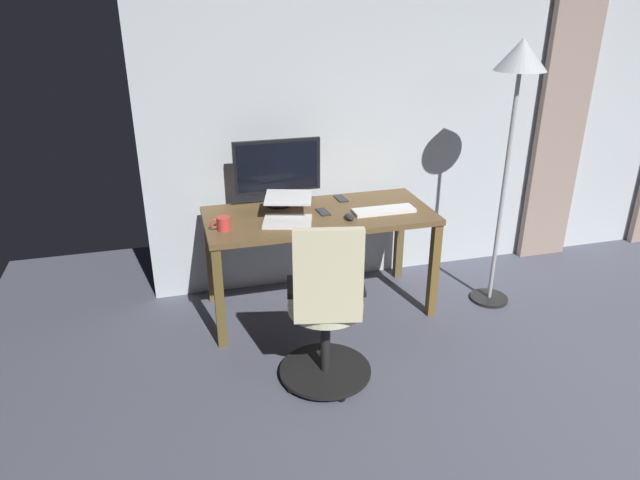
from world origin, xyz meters
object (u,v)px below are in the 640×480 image
(laptop, at_px, (288,213))
(computer_mouse, at_px, (349,217))
(computer_keyboard, at_px, (384,210))
(cell_phone_by_monitor, at_px, (341,199))
(cell_phone_face_up, at_px, (323,212))
(desk, at_px, (319,225))
(mug_coffee, at_px, (223,223))
(floor_lamp, at_px, (518,83))
(computer_monitor, at_px, (277,168))
(office_chair, at_px, (326,315))

(laptop, distance_m, computer_mouse, 0.42)
(computer_keyboard, distance_m, cell_phone_by_monitor, 0.40)
(laptop, xyz_separation_m, cell_phone_by_monitor, (-0.47, -0.32, -0.05))
(cell_phone_face_up, bearing_deg, computer_mouse, 124.51)
(computer_keyboard, height_order, cell_phone_face_up, computer_keyboard)
(desk, xyz_separation_m, computer_keyboard, (-0.44, 0.10, 0.10))
(laptop, height_order, cell_phone_face_up, laptop)
(laptop, bearing_deg, computer_mouse, -175.60)
(mug_coffee, bearing_deg, floor_lamp, 176.78)
(computer_monitor, height_order, mug_coffee, computer_monitor)
(office_chair, height_order, floor_lamp, floor_lamp)
(computer_mouse, relative_size, cell_phone_face_up, 0.69)
(computer_mouse, bearing_deg, cell_phone_face_up, -50.94)
(desk, relative_size, office_chair, 1.50)
(floor_lamp, bearing_deg, cell_phone_face_up, -10.91)
(office_chair, bearing_deg, cell_phone_by_monitor, 81.08)
(computer_monitor, height_order, computer_mouse, computer_monitor)
(computer_keyboard, bearing_deg, desk, -12.63)
(desk, distance_m, mug_coffee, 0.70)
(computer_mouse, height_order, mug_coffee, mug_coffee)
(computer_keyboard, xyz_separation_m, floor_lamp, (-0.84, 0.14, 0.86))
(desk, distance_m, computer_keyboard, 0.46)
(computer_monitor, distance_m, computer_keyboard, 0.81)
(computer_monitor, height_order, laptop, computer_monitor)
(computer_keyboard, xyz_separation_m, mug_coffee, (1.12, 0.03, 0.03))
(office_chair, relative_size, mug_coffee, 7.98)
(computer_monitor, bearing_deg, computer_mouse, 135.14)
(cell_phone_face_up, distance_m, mug_coffee, 0.72)
(desk, xyz_separation_m, cell_phone_face_up, (-0.03, -0.00, 0.09))
(computer_monitor, relative_size, computer_keyboard, 1.42)
(office_chair, xyz_separation_m, laptop, (0.04, -0.80, 0.33))
(cell_phone_by_monitor, bearing_deg, computer_keyboard, 118.35)
(floor_lamp, bearing_deg, computer_keyboard, -9.54)
(laptop, bearing_deg, desk, -145.04)
(desk, relative_size, cell_phone_by_monitor, 11.03)
(desk, height_order, office_chair, office_chair)
(desk, relative_size, cell_phone_face_up, 11.03)
(cell_phone_by_monitor, distance_m, floor_lamp, 1.44)
(computer_mouse, bearing_deg, office_chair, 63.07)
(computer_monitor, relative_size, computer_mouse, 6.19)
(mug_coffee, xyz_separation_m, floor_lamp, (-1.96, 0.11, 0.83))
(computer_keyboard, height_order, mug_coffee, mug_coffee)
(office_chair, xyz_separation_m, computer_keyboard, (-0.64, -0.78, 0.29))
(office_chair, distance_m, computer_keyboard, 1.05)
(desk, height_order, floor_lamp, floor_lamp)
(laptop, bearing_deg, computer_keyboard, -165.05)
(computer_monitor, bearing_deg, cell_phone_by_monitor, 179.87)
(desk, height_order, computer_monitor, computer_monitor)
(office_chair, distance_m, computer_mouse, 0.85)
(computer_monitor, distance_m, cell_phone_face_up, 0.45)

